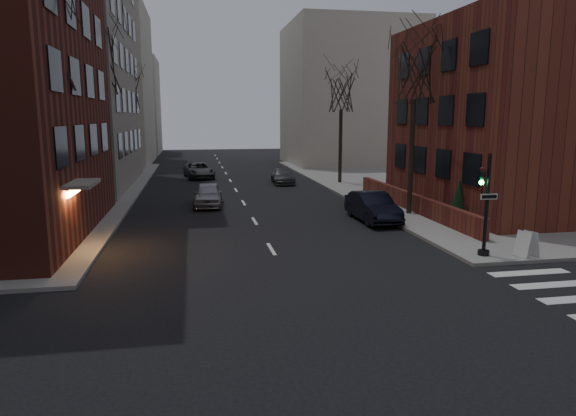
{
  "coord_description": "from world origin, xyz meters",
  "views": [
    {
      "loc": [
        -3.14,
        -8.84,
        5.53
      ],
      "look_at": [
        0.46,
        10.6,
        2.0
      ],
      "focal_mm": 32.0,
      "sensor_mm": 36.0,
      "label": 1
    }
  ],
  "objects_px": {
    "streetlamp_far": "(138,130)",
    "car_lane_far": "(199,170)",
    "tree_right_a": "(415,70)",
    "car_lane_gray": "(283,176)",
    "tree_left_c": "(126,88)",
    "tree_left_b": "(98,62)",
    "sandwich_board": "(527,244)",
    "parked_sedan": "(373,207)",
    "traffic_signal": "(485,211)",
    "evergreen_shrub": "(459,200)",
    "car_lane_silver": "(208,195)",
    "tree_left_a": "(46,42)",
    "streetlamp_near": "(102,140)",
    "tree_right_b": "(341,91)"
  },
  "relations": [
    {
      "from": "tree_left_a",
      "to": "parked_sedan",
      "type": "distance_m",
      "value": 17.09
    },
    {
      "from": "tree_right_a",
      "to": "car_lane_gray",
      "type": "height_order",
      "value": "tree_right_a"
    },
    {
      "from": "traffic_signal",
      "to": "tree_left_c",
      "type": "relative_size",
      "value": 0.41
    },
    {
      "from": "tree_right_a",
      "to": "car_lane_far",
      "type": "relative_size",
      "value": 1.93
    },
    {
      "from": "tree_right_b",
      "to": "car_lane_far",
      "type": "relative_size",
      "value": 1.83
    },
    {
      "from": "tree_left_a",
      "to": "evergreen_shrub",
      "type": "bearing_deg",
      "value": 4.17
    },
    {
      "from": "tree_left_b",
      "to": "car_lane_gray",
      "type": "distance_m",
      "value": 16.99
    },
    {
      "from": "traffic_signal",
      "to": "tree_left_c",
      "type": "distance_m",
      "value": 35.76
    },
    {
      "from": "tree_left_b",
      "to": "sandwich_board",
      "type": "height_order",
      "value": "tree_left_b"
    },
    {
      "from": "tree_left_a",
      "to": "evergreen_shrub",
      "type": "xyz_separation_m",
      "value": [
        19.19,
        1.4,
        -7.23
      ]
    },
    {
      "from": "traffic_signal",
      "to": "tree_right_b",
      "type": "relative_size",
      "value": 0.44
    },
    {
      "from": "sandwich_board",
      "to": "car_lane_gray",
      "type": "bearing_deg",
      "value": 85.12
    },
    {
      "from": "car_lane_gray",
      "to": "tree_left_a",
      "type": "bearing_deg",
      "value": -121.06
    },
    {
      "from": "tree_left_c",
      "to": "car_lane_silver",
      "type": "height_order",
      "value": "tree_left_c"
    },
    {
      "from": "tree_left_a",
      "to": "traffic_signal",
      "type": "bearing_deg",
      "value": -16.65
    },
    {
      "from": "car_lane_gray",
      "to": "streetlamp_near",
      "type": "bearing_deg",
      "value": -134.93
    },
    {
      "from": "car_lane_gray",
      "to": "evergreen_shrub",
      "type": "height_order",
      "value": "evergreen_shrub"
    },
    {
      "from": "streetlamp_near",
      "to": "streetlamp_far",
      "type": "height_order",
      "value": "same"
    },
    {
      "from": "tree_left_c",
      "to": "streetlamp_near",
      "type": "xyz_separation_m",
      "value": [
        0.6,
        -18.0,
        -3.79
      ]
    },
    {
      "from": "traffic_signal",
      "to": "car_lane_silver",
      "type": "height_order",
      "value": "traffic_signal"
    },
    {
      "from": "car_lane_silver",
      "to": "car_lane_gray",
      "type": "xyz_separation_m",
      "value": [
        6.48,
        9.96,
        -0.11
      ]
    },
    {
      "from": "traffic_signal",
      "to": "car_lane_silver",
      "type": "bearing_deg",
      "value": 125.8
    },
    {
      "from": "tree_right_a",
      "to": "car_lane_gray",
      "type": "bearing_deg",
      "value": 106.94
    },
    {
      "from": "traffic_signal",
      "to": "tree_left_b",
      "type": "relative_size",
      "value": 0.37
    },
    {
      "from": "tree_left_c",
      "to": "car_lane_silver",
      "type": "bearing_deg",
      "value": -68.86
    },
    {
      "from": "car_lane_silver",
      "to": "sandwich_board",
      "type": "distance_m",
      "value": 18.85
    },
    {
      "from": "tree_right_b",
      "to": "parked_sedan",
      "type": "bearing_deg",
      "value": -99.71
    },
    {
      "from": "car_lane_silver",
      "to": "evergreen_shrub",
      "type": "relative_size",
      "value": 1.95
    },
    {
      "from": "car_lane_far",
      "to": "evergreen_shrub",
      "type": "xyz_separation_m",
      "value": [
        13.03,
        -23.01,
        0.54
      ]
    },
    {
      "from": "tree_left_a",
      "to": "car_lane_far",
      "type": "height_order",
      "value": "tree_left_a"
    },
    {
      "from": "tree_left_b",
      "to": "car_lane_gray",
      "type": "height_order",
      "value": "tree_left_b"
    },
    {
      "from": "tree_right_a",
      "to": "sandwich_board",
      "type": "distance_m",
      "value": 12.04
    },
    {
      "from": "streetlamp_far",
      "to": "evergreen_shrub",
      "type": "height_order",
      "value": "streetlamp_far"
    },
    {
      "from": "tree_right_b",
      "to": "parked_sedan",
      "type": "xyz_separation_m",
      "value": [
        -2.6,
        -15.19,
        -6.81
      ]
    },
    {
      "from": "parked_sedan",
      "to": "car_lane_silver",
      "type": "distance_m",
      "value": 10.62
    },
    {
      "from": "tree_left_c",
      "to": "car_lane_gray",
      "type": "bearing_deg",
      "value": -27.82
    },
    {
      "from": "traffic_signal",
      "to": "tree_left_b",
      "type": "height_order",
      "value": "tree_left_b"
    },
    {
      "from": "streetlamp_far",
      "to": "parked_sedan",
      "type": "height_order",
      "value": "streetlamp_far"
    },
    {
      "from": "parked_sedan",
      "to": "car_lane_far",
      "type": "height_order",
      "value": "parked_sedan"
    },
    {
      "from": "traffic_signal",
      "to": "tree_left_c",
      "type": "height_order",
      "value": "tree_left_c"
    },
    {
      "from": "streetlamp_far",
      "to": "car_lane_far",
      "type": "height_order",
      "value": "streetlamp_far"
    },
    {
      "from": "parked_sedan",
      "to": "evergreen_shrub",
      "type": "height_order",
      "value": "evergreen_shrub"
    },
    {
      "from": "tree_left_b",
      "to": "sandwich_board",
      "type": "relative_size",
      "value": 10.55
    },
    {
      "from": "parked_sedan",
      "to": "evergreen_shrub",
      "type": "bearing_deg",
      "value": -20.03
    },
    {
      "from": "tree_left_b",
      "to": "evergreen_shrub",
      "type": "xyz_separation_m",
      "value": [
        19.19,
        -10.6,
        -7.67
      ]
    },
    {
      "from": "traffic_signal",
      "to": "streetlamp_far",
      "type": "relative_size",
      "value": 0.64
    },
    {
      "from": "tree_right_b",
      "to": "car_lane_gray",
      "type": "relative_size",
      "value": 2.16
    },
    {
      "from": "tree_left_b",
      "to": "streetlamp_near",
      "type": "distance_m",
      "value": 6.18
    },
    {
      "from": "car_lane_silver",
      "to": "tree_left_a",
      "type": "bearing_deg",
      "value": -120.97
    },
    {
      "from": "tree_left_a",
      "to": "tree_left_c",
      "type": "xyz_separation_m",
      "value": [
        0.0,
        26.0,
        -0.44
      ]
    }
  ]
}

